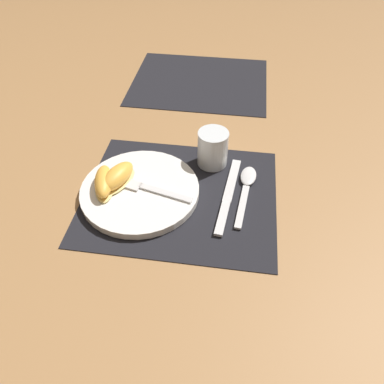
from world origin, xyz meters
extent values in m
plane|color=#A37547|center=(0.00, 0.00, 0.00)|extent=(3.00, 3.00, 0.00)
cube|color=black|center=(0.00, 0.00, 0.00)|extent=(0.40, 0.34, 0.00)
cube|color=black|center=(-0.02, 0.49, 0.00)|extent=(0.40, 0.34, 0.00)
cylinder|color=white|center=(-0.08, -0.01, 0.01)|extent=(0.25, 0.25, 0.02)
cylinder|color=silver|center=(0.06, 0.11, 0.05)|extent=(0.07, 0.07, 0.08)
cylinder|color=orange|center=(0.06, 0.11, 0.03)|extent=(0.06, 0.06, 0.04)
cube|color=silver|center=(0.09, -0.06, 0.01)|extent=(0.03, 0.09, 0.01)
cube|color=silver|center=(0.11, 0.06, 0.01)|extent=(0.03, 0.14, 0.01)
cube|color=silver|center=(0.13, -0.02, 0.01)|extent=(0.03, 0.12, 0.01)
ellipsoid|color=silver|center=(0.14, 0.07, 0.01)|extent=(0.04, 0.06, 0.01)
cube|color=silver|center=(-0.03, -0.02, 0.02)|extent=(0.12, 0.04, 0.00)
cube|color=silver|center=(-0.12, 0.00, 0.02)|extent=(0.08, 0.04, 0.00)
ellipsoid|color=#F4DB84|center=(-0.13, 0.00, 0.02)|extent=(0.08, 0.11, 0.01)
ellipsoid|color=#F9B242|center=(-0.13, 0.00, 0.04)|extent=(0.07, 0.10, 0.04)
ellipsoid|color=#F4DB84|center=(-0.16, -0.02, 0.02)|extent=(0.06, 0.10, 0.01)
ellipsoid|color=#F9B242|center=(-0.16, -0.02, 0.04)|extent=(0.06, 0.10, 0.03)
camera|label=1|loc=(0.10, -0.54, 0.56)|focal=35.00mm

